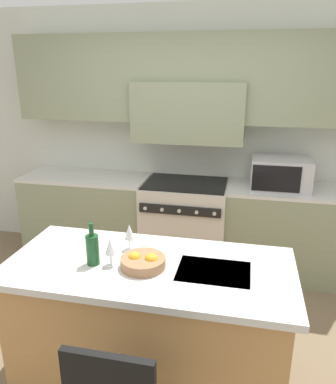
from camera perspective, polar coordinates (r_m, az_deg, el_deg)
name	(u,v)px	position (r m, az deg, el deg)	size (l,w,h in m)	color
ground_plane	(146,373)	(2.98, -3.44, -25.87)	(10.00, 10.00, 0.00)	#7A664C
back_cabinetry	(191,116)	(4.02, 3.48, 11.56)	(10.00, 0.46, 2.70)	silver
back_counter	(185,223)	(4.08, 2.64, -4.81)	(3.62, 0.62, 0.94)	gray
range_stove	(185,224)	(4.06, 2.59, -4.92)	(0.88, 0.70, 0.94)	beige
microwave	(280,173)	(3.84, 16.73, 2.75)	(0.57, 0.43, 0.31)	#B7B7BC
kitchen_island	(150,324)	(2.65, -2.79, -19.43)	(1.81, 0.84, 0.91)	#B7844C
wine_bottle	(93,249)	(2.39, -11.43, -8.46)	(0.08, 0.08, 0.28)	#194723
wine_glass_near	(110,247)	(2.34, -8.78, -8.31)	(0.07, 0.07, 0.19)	white
wine_glass_far	(129,232)	(2.52, -5.90, -6.16)	(0.07, 0.07, 0.19)	white
fruit_bowl	(143,262)	(2.35, -3.80, -10.54)	(0.28, 0.28, 0.10)	#996B47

